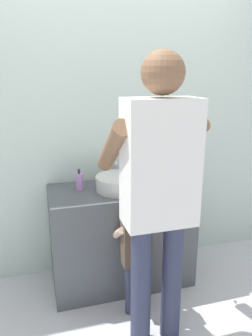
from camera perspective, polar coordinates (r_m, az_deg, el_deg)
ground_plane at (r=2.66m, az=0.97°, el=-22.57°), size 14.00×14.00×0.00m
back_wall at (r=2.69m, az=-2.81°, el=9.48°), size 4.40×0.08×2.70m
vanity_cabinet at (r=2.67m, az=-0.91°, el=-11.88°), size 1.11×0.54×0.81m
sink_basin at (r=2.47m, az=-0.83°, el=-2.60°), size 0.40×0.40×0.11m
faucet at (r=2.68m, az=-2.16°, el=-0.55°), size 0.18×0.14×0.18m
toothbrush_cup at (r=2.66m, az=7.48°, el=-1.50°), size 0.07×0.07×0.21m
soap_bottle at (r=2.49m, az=-8.30°, el=-2.37°), size 0.06×0.06×0.16m
child_toddler at (r=2.28m, az=1.80°, el=-13.96°), size 0.27×0.27×0.86m
adult_parent at (r=1.84m, az=5.79°, el=-2.42°), size 0.55×0.58×1.79m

